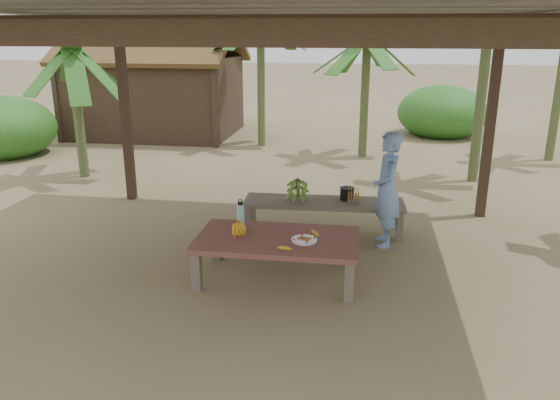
% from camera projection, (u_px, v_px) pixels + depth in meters
% --- Properties ---
extents(ground, '(80.00, 80.00, 0.00)m').
position_uv_depth(ground, '(274.00, 265.00, 6.57)').
color(ground, olive).
rests_on(ground, ground).
extents(pavilion, '(6.60, 5.60, 2.95)m').
position_uv_depth(pavilion, '(271.00, 23.00, 5.73)').
color(pavilion, black).
rests_on(pavilion, ground).
extents(work_table, '(1.81, 1.01, 0.50)m').
position_uv_depth(work_table, '(277.00, 243.00, 6.10)').
color(work_table, brown).
rests_on(work_table, ground).
extents(bench, '(2.23, 0.71, 0.45)m').
position_uv_depth(bench, '(324.00, 205.00, 7.55)').
color(bench, brown).
rests_on(bench, ground).
extents(ripe_banana_bunch, '(0.28, 0.24, 0.15)m').
position_uv_depth(ripe_banana_bunch, '(235.00, 227.00, 6.20)').
color(ripe_banana_bunch, yellow).
rests_on(ripe_banana_bunch, work_table).
extents(plate, '(0.28, 0.28, 0.04)m').
position_uv_depth(plate, '(304.00, 240.00, 5.96)').
color(plate, white).
rests_on(plate, work_table).
extents(loose_banana_front, '(0.16, 0.06, 0.04)m').
position_uv_depth(loose_banana_front, '(284.00, 248.00, 5.73)').
color(loose_banana_front, yellow).
rests_on(loose_banana_front, work_table).
extents(loose_banana_side, '(0.13, 0.15, 0.04)m').
position_uv_depth(loose_banana_side, '(315.00, 233.00, 6.15)').
color(loose_banana_side, yellow).
rests_on(loose_banana_side, work_table).
extents(water_flask, '(0.09, 0.09, 0.32)m').
position_uv_depth(water_flask, '(241.00, 214.00, 6.44)').
color(water_flask, '#3FC4C6').
rests_on(water_flask, work_table).
extents(green_banana_stalk, '(0.30, 0.30, 0.32)m').
position_uv_depth(green_banana_stalk, '(298.00, 189.00, 7.52)').
color(green_banana_stalk, '#598C2D').
rests_on(green_banana_stalk, bench).
extents(cooking_pot, '(0.19, 0.19, 0.17)m').
position_uv_depth(cooking_pot, '(347.00, 194.00, 7.58)').
color(cooking_pot, black).
rests_on(cooking_pot, bench).
extents(skewer_rack, '(0.18, 0.09, 0.24)m').
position_uv_depth(skewer_rack, '(354.00, 195.00, 7.41)').
color(skewer_rack, '#A57F47').
rests_on(skewer_rack, bench).
extents(woman, '(0.43, 0.59, 1.50)m').
position_uv_depth(woman, '(387.00, 190.00, 6.99)').
color(woman, '#6A8CCA').
rests_on(woman, ground).
extents(hut, '(4.40, 3.43, 2.85)m').
position_uv_depth(hut, '(157.00, 93.00, 14.45)').
color(hut, black).
rests_on(hut, ground).
extents(banana_plant_ne, '(1.80, 1.80, 3.56)m').
position_uv_depth(banana_plant_ne, '(491.00, 8.00, 9.31)').
color(banana_plant_ne, '#596638').
rests_on(banana_plant_ne, ground).
extents(banana_plant_n, '(1.80, 1.80, 2.80)m').
position_uv_depth(banana_plant_n, '(367.00, 49.00, 11.50)').
color(banana_plant_n, '#596638').
rests_on(banana_plant_n, ground).
extents(banana_plant_nw, '(1.80, 1.80, 3.27)m').
position_uv_depth(banana_plant_nw, '(261.00, 26.00, 12.46)').
color(banana_plant_nw, '#596638').
rests_on(banana_plant_nw, ground).
extents(banana_plant_w, '(1.80, 1.80, 2.58)m').
position_uv_depth(banana_plant_w, '(72.00, 64.00, 9.88)').
color(banana_plant_w, '#596638').
rests_on(banana_plant_w, ground).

